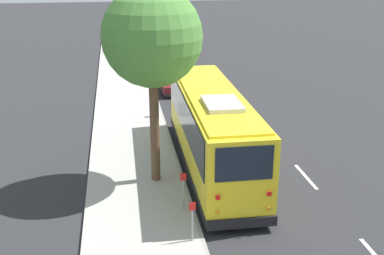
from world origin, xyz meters
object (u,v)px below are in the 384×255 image
object	(u,v)px
parked_sedan_gray	(159,62)
fire_hydrant	(154,110)
sign_post_far	(183,191)
parked_sedan_silver	(151,38)
street_tree	(152,30)
sign_post_near	(192,221)
parked_sedan_maroon	(172,82)
shuttle_bus	(212,126)
parked_sedan_black	(154,48)

from	to	relation	value
parked_sedan_gray	fire_hydrant	size ratio (longest dim) A/B	5.55
fire_hydrant	sign_post_far	bearing A→B (deg)	-179.17
parked_sedan_silver	street_tree	distance (m)	33.05
parked_sedan_silver	sign_post_near	distance (m)	37.30
parked_sedan_silver	parked_sedan_gray	bearing A→B (deg)	-179.96
street_tree	sign_post_far	distance (m)	6.03
parked_sedan_maroon	parked_sedan_silver	size ratio (longest dim) A/B	1.05
shuttle_bus	parked_sedan_black	xyz separation A→B (m)	(25.81, 0.35, -1.31)
parked_sedan_black	parked_sedan_silver	bearing A→B (deg)	1.26
parked_sedan_gray	parked_sedan_silver	xyz separation A→B (m)	(11.98, -0.21, -0.00)
parked_sedan_silver	sign_post_near	bearing A→B (deg)	178.63
parked_sedan_silver	sign_post_far	size ratio (longest dim) A/B	3.11
parked_sedan_gray	fire_hydrant	distance (m)	12.57
parked_sedan_gray	street_tree	distance (m)	21.36
sign_post_near	fire_hydrant	world-z (taller)	sign_post_near
parked_sedan_gray	fire_hydrant	bearing A→B (deg)	172.07
shuttle_bus	parked_sedan_silver	size ratio (longest dim) A/B	2.50
sign_post_near	sign_post_far	world-z (taller)	sign_post_far
fire_hydrant	parked_sedan_black	bearing A→B (deg)	-4.84
fire_hydrant	parked_sedan_maroon	bearing A→B (deg)	-16.56
parked_sedan_maroon	sign_post_far	xyz separation A→B (m)	(-16.81, 1.63, 0.30)
parked_sedan_gray	parked_sedan_black	bearing A→B (deg)	-1.67
parked_sedan_maroon	sign_post_near	size ratio (longest dim) A/B	3.42
parked_sedan_maroon	parked_sedan_gray	distance (m)	6.46
sign_post_far	shuttle_bus	bearing A→B (deg)	-25.41
parked_sedan_black	street_tree	size ratio (longest dim) A/B	0.55
street_tree	sign_post_near	world-z (taller)	street_tree
shuttle_bus	sign_post_near	bearing A→B (deg)	163.53
street_tree	sign_post_far	world-z (taller)	street_tree
parked_sedan_black	sign_post_far	xyz separation A→B (m)	(-29.57, 1.44, 0.27)
shuttle_bus	street_tree	bearing A→B (deg)	112.23
shuttle_bus	parked_sedan_gray	size ratio (longest dim) A/B	2.49
parked_sedan_gray	sign_post_far	distance (m)	23.30
street_tree	fire_hydrant	size ratio (longest dim) A/B	10.24
parked_sedan_silver	shuttle_bus	bearing A→B (deg)	-178.56
street_tree	parked_sedan_gray	bearing A→B (deg)	-5.90
parked_sedan_maroon	sign_post_near	bearing A→B (deg)	173.78
parked_sedan_maroon	parked_sedan_gray	size ratio (longest dim) A/B	1.04
street_tree	shuttle_bus	bearing A→B (deg)	-68.46
parked_sedan_gray	parked_sedan_silver	world-z (taller)	parked_sedan_gray
shuttle_bus	parked_sedan_maroon	distance (m)	13.12
parked_sedan_silver	street_tree	bearing A→B (deg)	176.95
sign_post_near	parked_sedan_silver	bearing A→B (deg)	-2.42
parked_sedan_gray	sign_post_far	bearing A→B (deg)	175.65
street_tree	parked_sedan_silver	bearing A→B (deg)	-4.10
parked_sedan_black	street_tree	bearing A→B (deg)	177.97
street_tree	fire_hydrant	xyz separation A→B (m)	(8.03, -0.60, -5.65)
street_tree	sign_post_near	xyz separation A→B (m)	(-4.78, -0.76, -5.35)
parked_sedan_silver	sign_post_near	size ratio (longest dim) A/B	3.28
sign_post_near	sign_post_far	size ratio (longest dim) A/B	0.95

